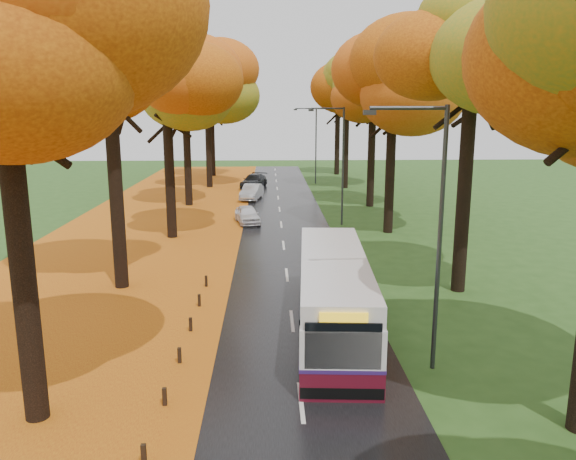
{
  "coord_description": "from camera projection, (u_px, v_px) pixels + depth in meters",
  "views": [
    {
      "loc": [
        -0.84,
        -7.96,
        7.88
      ],
      "look_at": [
        0.0,
        16.4,
        2.6
      ],
      "focal_mm": 35.0,
      "sensor_mm": 36.0,
      "label": 1
    }
  ],
  "objects": [
    {
      "name": "leaf_verge",
      "position": [
        133.0,
        243.0,
        33.59
      ],
      "size": [
        12.0,
        90.0,
        0.02
      ],
      "primitive_type": "cube",
      "color": "maroon",
      "rests_on": "ground"
    },
    {
      "name": "streetlamp_far",
      "position": [
        314.0,
        139.0,
        59.4
      ],
      "size": [
        2.45,
        0.18,
        8.0
      ],
      "color": "#333538",
      "rests_on": "ground"
    },
    {
      "name": "streetlamp_near",
      "position": [
        432.0,
        219.0,
        16.42
      ],
      "size": [
        2.45,
        0.18,
        8.0
      ],
      "color": "#333538",
      "rests_on": "ground"
    },
    {
      "name": "trees_left",
      "position": [
        162.0,
        81.0,
        33.64
      ],
      "size": [
        9.2,
        74.0,
        13.88
      ],
      "color": "black",
      "rests_on": "ground"
    },
    {
      "name": "bus",
      "position": [
        333.0,
        293.0,
        20.0
      ],
      "size": [
        3.01,
        10.45,
        2.72
      ],
      "rotation": [
        0.0,
        0.0,
        -0.06
      ],
      "color": "#4D0C19",
      "rests_on": "road"
    },
    {
      "name": "car_silver",
      "position": [
        252.0,
        192.0,
        49.32
      ],
      "size": [
        2.12,
        4.25,
        1.34
      ],
      "primitive_type": "imported",
      "rotation": [
        0.0,
        0.0,
        -0.18
      ],
      "color": "#A5A8AD",
      "rests_on": "road"
    },
    {
      "name": "car_dark",
      "position": [
        254.0,
        181.0,
        56.78
      ],
      "size": [
        3.04,
        4.97,
        1.35
      ],
      "primitive_type": "imported",
      "rotation": [
        0.0,
        0.0,
        -0.26
      ],
      "color": "black",
      "rests_on": "road"
    },
    {
      "name": "leaf_drift",
      "position": [
        233.0,
        242.0,
        33.78
      ],
      "size": [
        0.9,
        90.0,
        0.01
      ],
      "primitive_type": "cube",
      "color": "orange",
      "rests_on": "road"
    },
    {
      "name": "streetlamp_mid",
      "position": [
        339.0,
        157.0,
        37.91
      ],
      "size": [
        2.45,
        0.18,
        8.0
      ],
      "color": "#333538",
      "rests_on": "ground"
    },
    {
      "name": "road",
      "position": [
        283.0,
        242.0,
        33.89
      ],
      "size": [
        6.5,
        90.0,
        0.04
      ],
      "primitive_type": "cube",
      "color": "black",
      "rests_on": "ground"
    },
    {
      "name": "centre_line",
      "position": [
        283.0,
        241.0,
        33.88
      ],
      "size": [
        0.12,
        90.0,
        0.01
      ],
      "primitive_type": "cube",
      "color": "silver",
      "rests_on": "road"
    },
    {
      "name": "trees_right",
      "position": [
        401.0,
        78.0,
        33.95
      ],
      "size": [
        9.3,
        74.2,
        13.96
      ],
      "color": "black",
      "rests_on": "ground"
    },
    {
      "name": "car_white",
      "position": [
        247.0,
        214.0,
        39.17
      ],
      "size": [
        2.13,
        3.78,
        1.21
      ],
      "primitive_type": "imported",
      "rotation": [
        0.0,
        0.0,
        0.2
      ],
      "color": "white",
      "rests_on": "road"
    },
    {
      "name": "bollard_row",
      "position": [
        155.0,
        423.0,
        13.88
      ],
      "size": [
        0.11,
        23.51,
        0.52
      ],
      "color": "black",
      "rests_on": "ground"
    }
  ]
}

